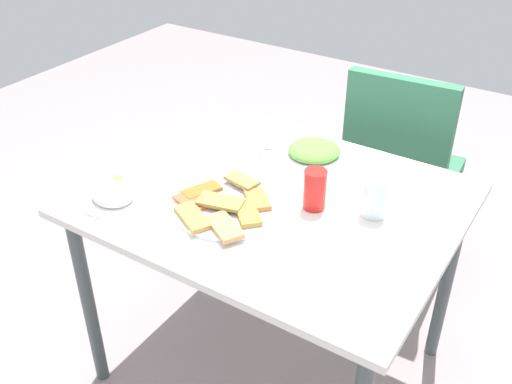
{
  "coord_description": "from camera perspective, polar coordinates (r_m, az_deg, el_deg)",
  "views": [
    {
      "loc": [
        0.76,
        -1.28,
        1.71
      ],
      "look_at": [
        -0.03,
        -0.05,
        0.77
      ],
      "focal_mm": 41.49,
      "sensor_mm": 36.0,
      "label": 1
    }
  ],
  "objects": [
    {
      "name": "salad_plate_rice",
      "position": [
        1.79,
        -13.6,
        -0.26
      ],
      "size": [
        0.19,
        0.19,
        0.06
      ],
      "color": "white",
      "rests_on": "dining_table"
    },
    {
      "name": "pide_platter",
      "position": [
        1.7,
        -2.87,
        -1.4
      ],
      "size": [
        0.33,
        0.34,
        0.04
      ],
      "color": "white",
      "rests_on": "dining_table"
    },
    {
      "name": "paper_napkin",
      "position": [
        2.03,
        -1.37,
        4.35
      ],
      "size": [
        0.17,
        0.17,
        0.0
      ],
      "primitive_type": "cube",
      "rotation": [
        0.0,
        0.0,
        0.11
      ],
      "color": "white",
      "rests_on": "dining_table"
    },
    {
      "name": "salad_plate_greens",
      "position": [
        1.98,
        5.62,
        3.92
      ],
      "size": [
        0.23,
        0.24,
        0.05
      ],
      "color": "white",
      "rests_on": "dining_table"
    },
    {
      "name": "fork",
      "position": [
        2.02,
        -1.66,
        4.24
      ],
      "size": [
        0.17,
        0.05,
        0.0
      ],
      "primitive_type": "cube",
      "rotation": [
        0.0,
        0.0,
        0.23
      ],
      "color": "silver",
      "rests_on": "paper_napkin"
    },
    {
      "name": "soda_can",
      "position": [
        1.7,
        5.69,
        0.26
      ],
      "size": [
        0.08,
        0.08,
        0.12
      ],
      "primitive_type": "cylinder",
      "rotation": [
        0.0,
        0.0,
        4.88
      ],
      "color": "red",
      "rests_on": "dining_table"
    },
    {
      "name": "dining_chair",
      "position": [
        2.41,
        13.66,
        2.7
      ],
      "size": [
        0.45,
        0.45,
        0.93
      ],
      "color": "#337352",
      "rests_on": "ground_plane"
    },
    {
      "name": "drinking_glass",
      "position": [
        1.69,
        11.35,
        -0.63
      ],
      "size": [
        0.07,
        0.07,
        0.11
      ],
      "primitive_type": "cylinder",
      "color": "silver",
      "rests_on": "dining_table"
    },
    {
      "name": "dining_table",
      "position": [
        1.82,
        1.67,
        -2.53
      ],
      "size": [
        1.07,
        0.87,
        0.74
      ],
      "color": "white",
      "rests_on": "ground_plane"
    },
    {
      "name": "spoon",
      "position": [
        2.04,
        -1.09,
        4.65
      ],
      "size": [
        0.19,
        0.07,
        0.0
      ],
      "primitive_type": "cube",
      "rotation": [
        0.0,
        0.0,
        0.27
      ],
      "color": "silver",
      "rests_on": "paper_napkin"
    },
    {
      "name": "ground_plane",
      "position": [
        2.26,
        1.4,
        -16.17
      ],
      "size": [
        6.0,
        6.0,
        0.0
      ],
      "primitive_type": "plane",
      "color": "gray"
    }
  ]
}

